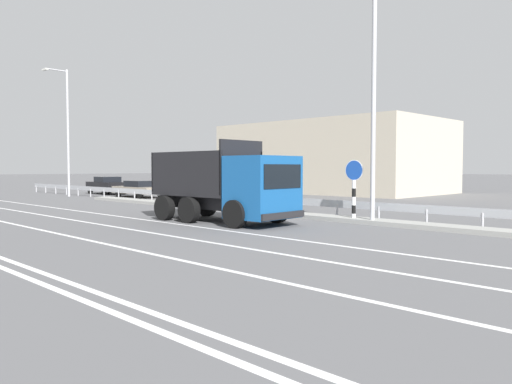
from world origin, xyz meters
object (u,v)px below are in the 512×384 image
object	(u,v)px
dump_truck	(237,190)
street_lamp_1	(372,85)
parked_car_1	(139,189)
parked_car_3	(248,193)
parked_car_0	(107,185)
street_lamp_0	(66,127)
parked_car_2	(191,190)
median_road_sign	(354,188)

from	to	relation	value
dump_truck	street_lamp_1	distance (m)	6.59
dump_truck	parked_car_1	bearing A→B (deg)	-113.28
parked_car_3	street_lamp_1	bearing A→B (deg)	-111.80
parked_car_0	parked_car_3	distance (m)	17.52
street_lamp_0	street_lamp_1	xyz separation A→B (m)	(26.72, -0.10, 0.09)
dump_truck	parked_car_2	distance (m)	13.62
dump_truck	median_road_sign	size ratio (longest dim) A/B	2.62
street_lamp_1	parked_car_0	bearing A→B (deg)	171.75
dump_truck	parked_car_1	size ratio (longest dim) A/B	1.40
parked_car_1	parked_car_2	bearing A→B (deg)	-91.35
dump_truck	parked_car_3	xyz separation A→B (m)	(-6.40, 6.87, -0.60)
street_lamp_1	parked_car_1	bearing A→B (deg)	170.99
street_lamp_0	parked_car_2	bearing A→B (deg)	16.98
dump_truck	parked_car_3	world-z (taller)	dump_truck
dump_truck	median_road_sign	bearing A→B (deg)	138.25
parked_car_0	parked_car_3	size ratio (longest dim) A/B	0.90
street_lamp_0	parked_car_1	xyz separation A→B (m)	(4.69, 3.40, -4.63)
parked_car_3	street_lamp_0	bearing A→B (deg)	98.69
dump_truck	parked_car_1	distance (m)	19.34
dump_truck	street_lamp_1	bearing A→B (deg)	127.72
median_road_sign	parked_car_3	xyz separation A→B (m)	(-9.40, 3.20, -0.66)
median_road_sign	parked_car_2	bearing A→B (deg)	168.01
parked_car_0	parked_car_3	xyz separation A→B (m)	(17.51, -0.53, -0.04)
street_lamp_0	parked_car_0	size ratio (longest dim) A/B	2.20
median_road_sign	parked_car_1	world-z (taller)	median_road_sign
parked_car_1	parked_car_3	bearing A→B (deg)	-90.87
median_road_sign	street_lamp_1	distance (m)	4.12
parked_car_1	parked_car_2	xyz separation A→B (m)	(6.29, -0.04, 0.06)
median_road_sign	street_lamp_0	size ratio (longest dim) A/B	0.26
dump_truck	street_lamp_1	xyz separation A→B (m)	(3.97, 3.36, 4.05)
parked_car_1	parked_car_3	size ratio (longest dim) A/B	0.97
parked_car_1	median_road_sign	bearing A→B (deg)	-99.54
median_road_sign	street_lamp_1	xyz separation A→B (m)	(0.97, -0.31, 3.99)
dump_truck	parked_car_0	xyz separation A→B (m)	(-23.91, 7.40, -0.56)
parked_car_1	street_lamp_1	bearing A→B (deg)	-99.95
parked_car_3	parked_car_0	bearing A→B (deg)	85.15
parked_car_0	parked_car_1	world-z (taller)	parked_car_0
median_road_sign	street_lamp_0	world-z (taller)	street_lamp_0
parked_car_3	median_road_sign	bearing A→B (deg)	-111.90
parked_car_1	dump_truck	bearing A→B (deg)	-111.71
median_road_sign	parked_car_0	world-z (taller)	median_road_sign
median_road_sign	street_lamp_1	bearing A→B (deg)	-17.73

